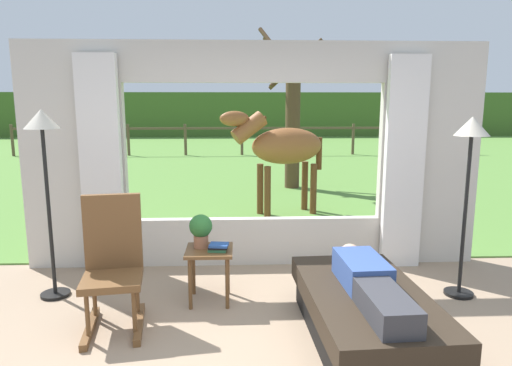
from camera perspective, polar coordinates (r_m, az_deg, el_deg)
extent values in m
cube|color=beige|center=(5.52, -21.74, 2.97)|extent=(1.15, 0.12, 2.55)
cube|color=beige|center=(5.67, 20.72, 3.21)|extent=(1.15, 0.12, 2.55)
cube|color=beige|center=(5.43, -0.21, -7.22)|extent=(2.90, 0.12, 0.55)
cube|color=beige|center=(5.20, -0.23, 14.88)|extent=(2.90, 0.12, 0.45)
cube|color=silver|center=(5.30, -18.76, 2.06)|extent=(0.44, 0.10, 2.40)
cube|color=silver|center=(5.43, 17.99, 2.29)|extent=(0.44, 0.10, 2.40)
cube|color=#568438|center=(16.19, -1.75, 3.41)|extent=(36.00, 21.68, 0.02)
cube|color=#416126|center=(25.93, -2.06, 8.56)|extent=(36.00, 2.00, 2.40)
cube|color=black|center=(3.93, 13.39, -16.96)|extent=(0.90, 1.60, 0.24)
cube|color=#2D2319|center=(3.84, 13.52, -14.17)|extent=(0.98, 1.74, 0.18)
cube|color=#334C8C|center=(3.90, 13.04, -10.60)|extent=(0.37, 0.62, 0.22)
cube|color=#333338|center=(3.38, 15.80, -14.43)|extent=(0.31, 0.69, 0.18)
sphere|color=tan|center=(4.25, 11.63, -8.78)|extent=(0.20, 0.20, 0.20)
cube|color=brown|center=(4.04, -17.50, -11.43)|extent=(0.54, 0.54, 0.06)
cube|color=brown|center=(4.13, -17.41, -5.97)|extent=(0.48, 0.13, 0.68)
cube|color=brown|center=(4.23, -19.99, -16.62)|extent=(0.16, 0.68, 0.06)
cube|color=brown|center=(4.19, -14.35, -16.63)|extent=(0.16, 0.68, 0.06)
cylinder|color=brown|center=(3.98, -20.30, -15.13)|extent=(0.04, 0.04, 0.38)
cylinder|color=brown|center=(3.94, -14.95, -15.13)|extent=(0.04, 0.04, 0.38)
cylinder|color=brown|center=(4.31, -19.51, -13.12)|extent=(0.04, 0.04, 0.38)
cylinder|color=brown|center=(4.27, -14.60, -13.09)|extent=(0.04, 0.04, 0.38)
cube|color=brown|center=(4.38, -5.85, -8.39)|extent=(0.44, 0.44, 0.03)
cylinder|color=brown|center=(4.33, -8.22, -12.36)|extent=(0.04, 0.04, 0.49)
cylinder|color=brown|center=(4.31, -3.61, -12.38)|extent=(0.04, 0.04, 0.49)
cylinder|color=brown|center=(4.64, -7.81, -10.76)|extent=(0.04, 0.04, 0.49)
cylinder|color=brown|center=(4.62, -3.53, -10.77)|extent=(0.04, 0.04, 0.49)
cylinder|color=#9E6042|center=(4.42, -6.87, -7.22)|extent=(0.14, 0.14, 0.12)
sphere|color=#2D6B2D|center=(4.38, -6.91, -5.34)|extent=(0.22, 0.22, 0.22)
cube|color=#337247|center=(4.31, -4.83, -8.29)|extent=(0.18, 0.13, 0.03)
cube|color=black|center=(4.31, -4.73, -7.94)|extent=(0.19, 0.15, 0.02)
cube|color=#23478C|center=(4.29, -4.64, -7.71)|extent=(0.19, 0.16, 0.02)
cylinder|color=black|center=(5.06, -23.72, -12.57)|extent=(0.28, 0.28, 0.03)
cylinder|color=black|center=(4.82, -24.40, -3.64)|extent=(0.04, 0.04, 1.64)
cone|color=beige|center=(4.70, -25.21, 7.24)|extent=(0.32, 0.32, 0.18)
cylinder|color=black|center=(5.09, 23.94, -12.45)|extent=(0.28, 0.28, 0.03)
cylinder|color=black|center=(4.86, 24.59, -3.95)|extent=(0.04, 0.04, 1.58)
cone|color=beige|center=(4.74, 25.37, 6.43)|extent=(0.32, 0.32, 0.18)
ellipsoid|color=brown|center=(7.61, 3.93, 4.63)|extent=(1.35, 0.93, 0.60)
cylinder|color=brown|center=(7.32, -0.91, 6.90)|extent=(0.65, 0.44, 0.53)
ellipsoid|color=brown|center=(7.24, -2.71, 8.02)|extent=(0.52, 0.34, 0.24)
cube|color=#593319|center=(7.35, -0.32, 7.12)|extent=(0.43, 0.21, 0.32)
cylinder|color=#593319|center=(7.90, 7.87, 3.67)|extent=(0.13, 0.13, 0.55)
cylinder|color=#593319|center=(7.40, 1.44, -1.18)|extent=(0.11, 0.11, 0.85)
cylinder|color=#593319|center=(7.69, 0.52, -0.74)|extent=(0.11, 0.11, 0.85)
cylinder|color=#593319|center=(7.76, 7.18, -0.73)|extent=(0.11, 0.11, 0.85)
cylinder|color=#593319|center=(8.03, 6.10, -0.33)|extent=(0.11, 0.11, 0.85)
cylinder|color=#4C3823|center=(10.02, 4.60, 7.57)|extent=(0.32, 0.32, 2.87)
cylinder|color=#47331E|center=(9.77, 2.40, 16.42)|extent=(0.68, 1.01, 0.97)
cylinder|color=#47331E|center=(10.28, 3.55, 13.51)|extent=(0.71, 0.47, 0.65)
cylinder|color=#47331E|center=(9.76, 2.83, 15.39)|extent=(0.64, 0.81, 0.92)
cylinder|color=#47331E|center=(10.59, 4.93, 14.53)|extent=(1.22, 0.33, 1.13)
cylinder|color=brown|center=(18.08, -28.12, 4.72)|extent=(0.10, 0.10, 1.10)
cylinder|color=brown|center=(17.32, -22.12, 4.98)|extent=(0.10, 0.10, 1.10)
cylinder|color=brown|center=(16.75, -15.64, 5.20)|extent=(0.10, 0.10, 1.10)
cylinder|color=brown|center=(16.42, -8.80, 5.36)|extent=(0.10, 0.10, 1.10)
cylinder|color=brown|center=(16.32, -1.77, 5.44)|extent=(0.10, 0.10, 1.10)
cylinder|color=brown|center=(16.47, 5.24, 5.45)|extent=(0.10, 0.10, 1.10)
cylinder|color=brown|center=(16.85, 12.02, 5.37)|extent=(0.10, 0.10, 1.10)
cylinder|color=brown|center=(17.46, 18.42, 5.24)|extent=(0.10, 0.10, 1.10)
cylinder|color=brown|center=(18.26, 24.31, 5.05)|extent=(0.10, 0.10, 1.10)
cube|color=brown|center=(16.29, -1.78, 6.85)|extent=(16.00, 0.06, 0.08)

